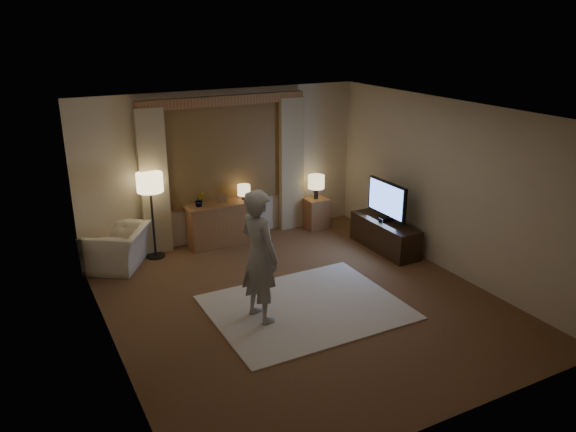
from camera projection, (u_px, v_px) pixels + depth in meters
room at (285, 200)px, 7.69m from camera, size 5.04×5.54×2.64m
rug at (306, 307)px, 7.56m from camera, size 2.50×2.00×0.02m
sideboard at (223, 224)px, 9.62m from camera, size 1.20×0.40×0.70m
picture_frame at (222, 199)px, 9.47m from camera, size 0.16×0.02×0.20m
plant at (200, 200)px, 9.27m from camera, size 0.17×0.13×0.30m
table_lamp_sideboard at (244, 191)px, 9.61m from camera, size 0.22×0.22×0.30m
floor_lamp at (150, 187)px, 8.79m from camera, size 0.41×0.41×1.42m
armchair at (117, 248)px, 8.73m from camera, size 1.23×1.27×0.63m
side_table at (316, 213)px, 10.40m from camera, size 0.40×0.40×0.56m
table_lamp_side at (316, 182)px, 10.20m from camera, size 0.30×0.30×0.44m
tv_stand at (385, 235)px, 9.41m from camera, size 0.45×1.40×0.50m
tv at (387, 200)px, 9.20m from camera, size 0.23×0.94×0.68m
person at (259, 256)px, 7.00m from camera, size 0.53×0.70×1.74m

